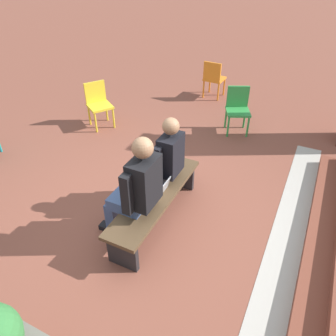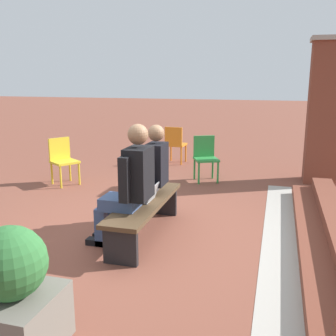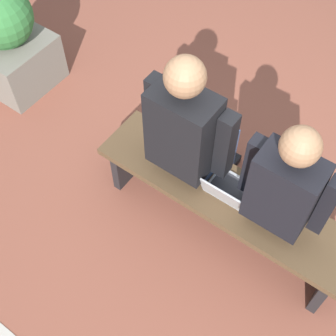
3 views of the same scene
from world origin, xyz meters
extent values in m
plane|color=brown|center=(0.00, 0.00, 0.00)|extent=(60.00, 60.00, 0.00)
cube|color=#A8A399|center=(0.00, 1.69, 0.00)|extent=(5.55, 0.40, 0.01)
cube|color=brown|center=(0.00, 2.19, 0.07)|extent=(4.75, 0.60, 0.15)
cube|color=brown|center=(-3.32, 2.38, 1.26)|extent=(0.56, 0.56, 2.53)
cube|color=gray|center=(-3.32, 2.38, 2.57)|extent=(0.64, 0.64, 0.08)
cube|color=#4C3823|center=(0.00, 0.09, 0.42)|extent=(1.80, 0.44, 0.05)
cube|color=black|center=(-0.80, 0.09, 0.20)|extent=(0.06, 0.37, 0.40)
cube|color=black|center=(0.80, 0.09, 0.20)|extent=(0.06, 0.37, 0.40)
cube|color=#383842|center=(-0.34, -0.08, 0.51)|extent=(0.32, 0.38, 0.13)
cube|color=#383842|center=(-0.43, -0.27, 0.23)|extent=(0.10, 0.11, 0.45)
cube|color=black|center=(-0.43, -0.33, 0.03)|extent=(0.10, 0.23, 0.07)
cube|color=#383842|center=(-0.26, -0.27, 0.23)|extent=(0.10, 0.11, 0.45)
cube|color=black|center=(-0.26, -0.33, 0.03)|extent=(0.10, 0.23, 0.07)
cube|color=black|center=(-0.34, 0.13, 0.84)|extent=(0.36, 0.23, 0.53)
cube|color=#195133|center=(-0.34, 0.01, 0.80)|extent=(0.05, 0.01, 0.32)
cube|color=black|center=(-0.57, 0.06, 0.82)|extent=(0.09, 0.09, 0.45)
cube|color=black|center=(-0.12, 0.06, 0.82)|extent=(0.09, 0.09, 0.45)
sphere|color=#8C6647|center=(-0.34, 0.13, 1.24)|extent=(0.21, 0.21, 0.21)
cube|color=#384C75|center=(0.32, -0.10, 0.51)|extent=(0.35, 0.42, 0.15)
cube|color=#384C75|center=(0.23, -0.31, 0.23)|extent=(0.11, 0.12, 0.45)
cube|color=black|center=(0.23, -0.37, 0.04)|extent=(0.11, 0.25, 0.07)
cube|color=#384C75|center=(0.42, -0.31, 0.23)|extent=(0.11, 0.12, 0.45)
cube|color=black|center=(0.42, -0.37, 0.04)|extent=(0.11, 0.25, 0.07)
cube|color=black|center=(0.32, 0.13, 0.88)|extent=(0.40, 0.25, 0.58)
cube|color=black|center=(0.07, 0.06, 0.86)|extent=(0.09, 0.10, 0.49)
cube|color=black|center=(0.57, 0.06, 0.86)|extent=(0.09, 0.10, 0.49)
sphere|color=#8C6647|center=(0.32, 0.13, 1.31)|extent=(0.23, 0.23, 0.23)
cube|color=#9EA0A5|center=(-0.03, 0.05, 0.46)|extent=(0.32, 0.22, 0.02)
cube|color=#2D2D33|center=(-0.03, 0.04, 0.47)|extent=(0.29, 0.15, 0.00)
cube|color=#9EA0A5|center=(-0.03, 0.19, 0.57)|extent=(0.32, 0.07, 0.19)
cube|color=#33519E|center=(-0.03, 0.18, 0.57)|extent=(0.28, 0.06, 0.17)
cube|color=orange|center=(-4.22, -0.62, 0.42)|extent=(0.44, 0.44, 0.04)
cube|color=orange|center=(-4.03, -0.63, 0.64)|extent=(0.06, 0.40, 0.40)
cylinder|color=orange|center=(-4.39, -0.43, 0.20)|extent=(0.04, 0.04, 0.40)
cylinder|color=orange|center=(-4.41, -0.79, 0.20)|extent=(0.04, 0.04, 0.40)
cylinder|color=orange|center=(-4.03, -0.45, 0.20)|extent=(0.04, 0.04, 0.40)
cylinder|color=orange|center=(-4.05, -0.81, 0.20)|extent=(0.04, 0.04, 0.40)
cube|color=gold|center=(-1.86, -2.09, 0.42)|extent=(0.58, 0.58, 0.04)
cube|color=gold|center=(-1.97, -2.25, 0.64)|extent=(0.35, 0.26, 0.40)
cylinder|color=gold|center=(-1.61, -2.04, 0.20)|extent=(0.04, 0.04, 0.40)
cylinder|color=gold|center=(-1.91, -1.84, 0.20)|extent=(0.04, 0.04, 0.40)
cylinder|color=gold|center=(-1.81, -2.34, 0.20)|extent=(0.04, 0.04, 0.40)
cylinder|color=gold|center=(-2.11, -2.14, 0.20)|extent=(0.04, 0.04, 0.40)
cube|color=#2D893D|center=(-2.78, 0.34, 0.42)|extent=(0.56, 0.56, 0.04)
cube|color=#2D893D|center=(-2.95, 0.26, 0.64)|extent=(0.20, 0.38, 0.40)
cylinder|color=#2D893D|center=(-2.54, 0.25, 0.20)|extent=(0.04, 0.04, 0.40)
cylinder|color=#2D893D|center=(-2.69, 0.58, 0.20)|extent=(0.04, 0.04, 0.40)
cylinder|color=#2D893D|center=(-2.87, 0.10, 0.20)|extent=(0.04, 0.04, 0.40)
cylinder|color=#2D893D|center=(-3.02, 0.43, 0.20)|extent=(0.04, 0.04, 0.40)
cube|color=#6B665B|center=(2.23, -0.12, 0.22)|extent=(0.60, 0.60, 0.44)
sphere|color=#2D6B33|center=(2.23, -0.12, 0.68)|extent=(0.52, 0.52, 0.52)
camera|label=1|loc=(2.74, 1.59, 3.06)|focal=35.00mm
camera|label=2|loc=(4.32, 1.59, 1.92)|focal=42.00mm
camera|label=3|loc=(-0.63, 1.59, 2.99)|focal=50.00mm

